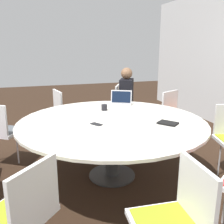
{
  "coord_description": "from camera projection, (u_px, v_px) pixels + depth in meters",
  "views": [
    {
      "loc": [
        2.69,
        -0.86,
        1.56
      ],
      "look_at": [
        0.0,
        0.0,
        0.82
      ],
      "focal_mm": 40.0,
      "sensor_mm": 36.0,
      "label": 1
    }
  ],
  "objects": [
    {
      "name": "chair_5",
      "position": [
        176.0,
        216.0,
        1.58
      ],
      "size": [
        0.47,
        0.45,
        0.87
      ],
      "rotation": [
        0.0,
        0.0,
        9.34
      ],
      "color": "white",
      "rests_on": "ground_plane"
    },
    {
      "name": "conference_table",
      "position": [
        112.0,
        127.0,
        2.96
      ],
      "size": [
        2.19,
        2.19,
        0.72
      ],
      "color": "#333333",
      "rests_on": "ground_plane"
    },
    {
      "name": "chair_0",
      "position": [
        124.0,
        104.0,
        4.74
      ],
      "size": [
        0.58,
        0.57,
        0.87
      ],
      "rotation": [
        0.0,
        0.0,
        5.81
      ],
      "color": "white",
      "rests_on": "ground_plane"
    },
    {
      "name": "chair_8",
      "position": [
        176.0,
        113.0,
        4.06
      ],
      "size": [
        0.57,
        0.58,
        0.87
      ],
      "rotation": [
        0.0,
        0.0,
        11.45
      ],
      "color": "white",
      "rests_on": "ground_plane"
    },
    {
      "name": "chair_1",
      "position": [
        66.0,
        110.0,
        4.24
      ],
      "size": [
        0.51,
        0.5,
        0.87
      ],
      "rotation": [
        0.0,
        0.0,
        6.48
      ],
      "color": "white",
      "rests_on": "ground_plane"
    },
    {
      "name": "spiral_notebook",
      "position": [
        168.0,
        123.0,
        2.8
      ],
      "size": [
        0.26,
        0.25,
        0.02
      ],
      "color": "black",
      "rests_on": "conference_table"
    },
    {
      "name": "person_0",
      "position": [
        127.0,
        96.0,
        4.45
      ],
      "size": [
        0.42,
        0.36,
        1.22
      ],
      "rotation": [
        0.0,
        0.0,
        5.81
      ],
      "color": "black",
      "rests_on": "ground_plane"
    },
    {
      "name": "coffee_cup",
      "position": [
        104.0,
        107.0,
        3.39
      ],
      "size": [
        0.08,
        0.08,
        0.08
      ],
      "color": "black",
      "rests_on": "conference_table"
    },
    {
      "name": "ground_plane",
      "position": [
        112.0,
        175.0,
        3.12
      ],
      "size": [
        16.0,
        16.0,
        0.0
      ],
      "primitive_type": "plane",
      "color": "black"
    },
    {
      "name": "cell_phone",
      "position": [
        96.0,
        124.0,
        2.78
      ],
      "size": [
        0.16,
        0.13,
        0.01
      ],
      "color": "black",
      "rests_on": "conference_table"
    },
    {
      "name": "chair_4",
      "position": [
        22.0,
        209.0,
        1.65
      ],
      "size": [
        0.61,
        0.61,
        0.87
      ],
      "rotation": [
        0.0,
        0.0,
        8.67
      ],
      "color": "white",
      "rests_on": "ground_plane"
    },
    {
      "name": "laptop",
      "position": [
        121.0,
        101.0,
        3.69
      ],
      "size": [
        0.34,
        0.38,
        0.21
      ],
      "rotation": [
        0.0,
        0.0,
        1.1
      ],
      "color": "silver",
      "rests_on": "conference_table"
    },
    {
      "name": "chair_2",
      "position": [
        0.0,
        128.0,
        3.3
      ],
      "size": [
        0.59,
        0.6,
        0.87
      ],
      "rotation": [
        0.0,
        0.0,
        7.29
      ],
      "color": "white",
      "rests_on": "ground_plane"
    }
  ]
}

